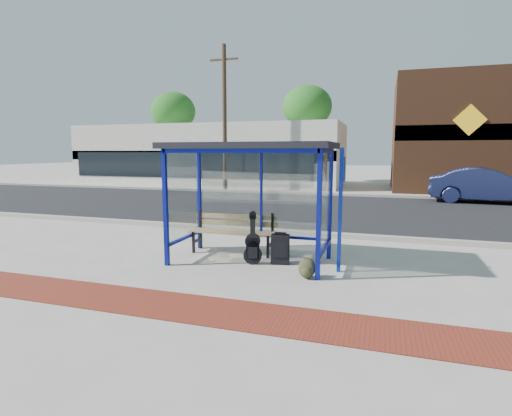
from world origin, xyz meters
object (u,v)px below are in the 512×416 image
(suitcase, at_px, (280,249))
(parked_car, at_px, (486,185))
(backpack, at_px, (307,269))
(bench, at_px, (234,230))
(guitar_bag, at_px, (253,246))

(suitcase, bearing_deg, parked_car, 50.63)
(suitcase, height_order, backpack, suitcase)
(backpack, bearing_deg, bench, 140.82)
(suitcase, relative_size, parked_car, 0.14)
(guitar_bag, distance_m, parked_car, 14.01)
(backpack, height_order, parked_car, parked_car)
(bench, bearing_deg, backpack, -37.37)
(bench, relative_size, backpack, 5.27)
(backpack, xyz_separation_m, parked_car, (5.54, 12.84, 0.59))
(guitar_bag, relative_size, parked_car, 0.22)
(bench, xyz_separation_m, guitar_bag, (0.70, -0.77, -0.14))
(parked_car, bearing_deg, backpack, 161.82)
(bench, distance_m, suitcase, 1.37)
(bench, distance_m, guitar_bag, 1.06)
(guitar_bag, xyz_separation_m, parked_car, (6.74, 12.28, 0.40))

